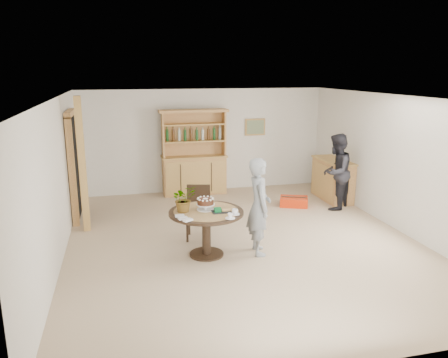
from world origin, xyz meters
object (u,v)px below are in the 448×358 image
at_px(dining_chair, 198,208).
at_px(red_suitcase, 294,202).
at_px(hutch, 194,166).
at_px(sideboard, 333,179).
at_px(teen_boy, 259,206).
at_px(dining_table, 206,220).
at_px(adult_person, 336,172).

height_order(dining_chair, red_suitcase, dining_chair).
distance_m(hutch, sideboard, 3.29).
height_order(dining_chair, teen_boy, teen_boy).
xyz_separation_m(sideboard, dining_chair, (-3.45, -1.61, 0.06)).
distance_m(sideboard, dining_chair, 3.81).
height_order(hutch, sideboard, hutch).
bearing_deg(red_suitcase, dining_table, -115.66).
relative_size(adult_person, red_suitcase, 2.32).
xyz_separation_m(dining_chair, adult_person, (3.17, 0.94, 0.28)).
bearing_deg(hutch, teen_boy, -83.73).
distance_m(hutch, teen_boy, 3.80).
xyz_separation_m(teen_boy, adult_person, (2.34, 1.87, 0.02)).
xyz_separation_m(adult_person, red_suitcase, (-0.78, 0.37, -0.72)).
height_order(dining_table, red_suitcase, dining_table).
height_order(dining_table, adult_person, adult_person).
bearing_deg(dining_table, red_suitcase, 41.72).
relative_size(dining_table, dining_chair, 1.27).
height_order(sideboard, dining_table, sideboard).
xyz_separation_m(hutch, dining_table, (-0.43, -3.68, -0.08)).
bearing_deg(teen_boy, red_suitcase, -29.92).
bearing_deg(red_suitcase, sideboard, 38.06).
distance_m(teen_boy, adult_person, 3.00).
height_order(sideboard, red_suitcase, sideboard).
bearing_deg(teen_boy, adult_person, -46.54).
xyz_separation_m(hutch, adult_person, (2.75, -1.91, 0.13)).
relative_size(dining_chair, red_suitcase, 1.34).
xyz_separation_m(sideboard, teen_boy, (-2.62, -2.54, 0.33)).
bearing_deg(sideboard, adult_person, -113.18).
bearing_deg(hutch, adult_person, -34.73).
height_order(adult_person, red_suitcase, adult_person).
distance_m(sideboard, dining_table, 4.25).
height_order(dining_table, teen_boy, teen_boy).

